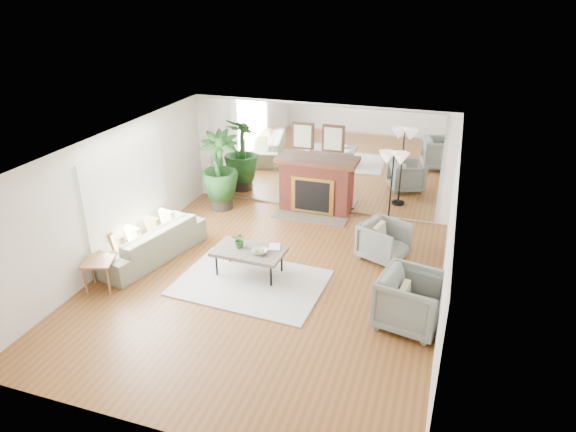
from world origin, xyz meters
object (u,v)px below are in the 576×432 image
(coffee_table, at_px, (249,252))
(sofa, at_px, (150,241))
(armchair_back, at_px, (384,241))
(armchair_front, at_px, (411,301))
(floor_lamp, at_px, (393,165))
(fireplace, at_px, (315,186))
(potted_ficus, at_px, (219,168))
(side_table, at_px, (99,265))

(coffee_table, bearing_deg, sofa, 179.83)
(sofa, distance_m, armchair_back, 4.52)
(armchair_front, xyz_separation_m, floor_lamp, (-0.78, 2.97, 1.14))
(fireplace, xyz_separation_m, floor_lamp, (1.80, -0.73, 0.92))
(armchair_back, relative_size, floor_lamp, 0.44)
(coffee_table, relative_size, potted_ficus, 0.70)
(sofa, xyz_separation_m, side_table, (-0.20, -1.26, 0.13))
(potted_ficus, bearing_deg, side_table, -97.20)
(coffee_table, distance_m, armchair_back, 2.62)
(fireplace, xyz_separation_m, potted_ficus, (-2.16, -0.45, 0.33))
(armchair_back, bearing_deg, floor_lamp, 26.45)
(sofa, distance_m, armchair_front, 5.07)
(coffee_table, height_order, side_table, side_table)
(fireplace, distance_m, floor_lamp, 2.15)
(coffee_table, bearing_deg, potted_ficus, 124.30)
(armchair_front, height_order, floor_lamp, floor_lamp)
(sofa, bearing_deg, floor_lamp, 131.82)
(armchair_back, bearing_deg, side_table, 143.10)
(fireplace, xyz_separation_m, side_table, (-2.65, -4.33, -0.19))
(armchair_front, relative_size, potted_ficus, 0.53)
(armchair_back, height_order, armchair_front, armchair_front)
(fireplace, bearing_deg, potted_ficus, -168.16)
(side_table, bearing_deg, fireplace, 58.52)
(coffee_table, height_order, armchair_front, armchair_front)
(armchair_back, xyz_separation_m, potted_ficus, (-4.02, 1.25, 0.61))
(floor_lamp, bearing_deg, armchair_front, -75.38)
(coffee_table, bearing_deg, floor_lamp, 47.08)
(armchair_front, relative_size, floor_lamp, 0.53)
(armchair_front, relative_size, side_table, 1.57)
(armchair_back, distance_m, floor_lamp, 1.55)
(fireplace, bearing_deg, armchair_back, -42.44)
(armchair_front, bearing_deg, side_table, 108.12)
(side_table, distance_m, floor_lamp, 5.83)
(coffee_table, bearing_deg, armchair_front, -12.13)
(floor_lamp, bearing_deg, sofa, -151.24)
(sofa, height_order, side_table, sofa)
(coffee_table, distance_m, armchair_front, 3.02)
(floor_lamp, bearing_deg, potted_ficus, 175.98)
(potted_ficus, bearing_deg, coffee_table, -55.70)
(fireplace, distance_m, armchair_front, 4.52)
(coffee_table, relative_size, side_table, 2.08)
(sofa, xyz_separation_m, armchair_front, (5.03, -0.64, 0.11))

